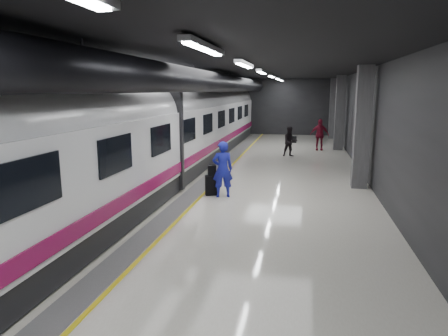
{
  "coord_description": "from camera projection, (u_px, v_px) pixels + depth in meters",
  "views": [
    {
      "loc": [
        2.46,
        -13.42,
        3.61
      ],
      "look_at": [
        0.15,
        -1.93,
        1.32
      ],
      "focal_mm": 32.0,
      "sensor_mm": 36.0,
      "label": 1
    }
  ],
  "objects": [
    {
      "name": "traveler_far_a",
      "position": [
        290.0,
        142.0,
        22.01
      ],
      "size": [
        0.96,
        0.85,
        1.66
      ],
      "primitive_type": "imported",
      "rotation": [
        0.0,
        0.0,
        0.32
      ],
      "color": "black",
      "rests_on": "ground"
    },
    {
      "name": "suitcase_main",
      "position": [
        211.0,
        185.0,
        13.94
      ],
      "size": [
        0.5,
        0.41,
        0.7
      ],
      "primitive_type": "cube",
      "rotation": [
        0.0,
        0.0,
        0.38
      ],
      "color": "black",
      "rests_on": "ground"
    },
    {
      "name": "suitcase_far",
      "position": [
        294.0,
        139.0,
        27.92
      ],
      "size": [
        0.32,
        0.22,
        0.46
      ],
      "primitive_type": "cube",
      "rotation": [
        0.0,
        0.0,
        -0.05
      ],
      "color": "black",
      "rests_on": "ground"
    },
    {
      "name": "ground",
      "position": [
        231.0,
        194.0,
        14.07
      ],
      "size": [
        40.0,
        40.0,
        0.0
      ],
      "primitive_type": "plane",
      "color": "silver",
      "rests_on": "ground"
    },
    {
      "name": "shoulder_bag",
      "position": [
        212.0,
        171.0,
        13.8
      ],
      "size": [
        0.31,
        0.24,
        0.37
      ],
      "primitive_type": "cube",
      "rotation": [
        0.0,
        0.0,
        0.38
      ],
      "color": "black",
      "rests_on": "suitcase_main"
    },
    {
      "name": "traveler_far_b",
      "position": [
        319.0,
        135.0,
        24.36
      ],
      "size": [
        1.11,
        0.46,
        1.9
      ],
      "primitive_type": "imported",
      "rotation": [
        0.0,
        0.0,
        0.0
      ],
      "color": "maroon",
      "rests_on": "ground"
    },
    {
      "name": "platform_hall",
      "position": [
        228.0,
        92.0,
        14.37
      ],
      "size": [
        10.02,
        40.02,
        4.51
      ],
      "color": "black",
      "rests_on": "ground"
    },
    {
      "name": "traveler_main",
      "position": [
        223.0,
        169.0,
        13.59
      ],
      "size": [
        0.82,
        0.67,
        1.93
      ],
      "primitive_type": "imported",
      "rotation": [
        0.0,
        0.0,
        3.47
      ],
      "color": "#1F19C0",
      "rests_on": "ground"
    },
    {
      "name": "train",
      "position": [
        142.0,
        134.0,
        14.31
      ],
      "size": [
        3.05,
        38.0,
        4.05
      ],
      "color": "black",
      "rests_on": "ground"
    }
  ]
}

